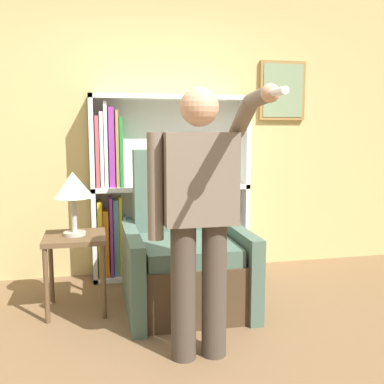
{
  "coord_description": "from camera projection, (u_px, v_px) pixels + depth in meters",
  "views": [
    {
      "loc": [
        -0.54,
        -2.19,
        1.37
      ],
      "look_at": [
        0.09,
        0.66,
        0.95
      ],
      "focal_mm": 42.0,
      "sensor_mm": 36.0,
      "label": 1
    }
  ],
  "objects": [
    {
      "name": "ground_plane",
      "position": [
        202.0,
        383.0,
        2.43
      ],
      "size": [
        14.0,
        14.0,
        0.0
      ],
      "primitive_type": "plane",
      "color": "brown"
    },
    {
      "name": "wall_back",
      "position": [
        152.0,
        125.0,
        4.19
      ],
      "size": [
        8.0,
        0.11,
        2.8
      ],
      "color": "tan",
      "rests_on": "ground_plane"
    },
    {
      "name": "bookcase",
      "position": [
        151.0,
        191.0,
        4.12
      ],
      "size": [
        1.45,
        0.28,
        1.66
      ],
      "color": "white",
      "rests_on": "ground_plane"
    },
    {
      "name": "armchair",
      "position": [
        185.0,
        259.0,
        3.47
      ],
      "size": [
        0.91,
        0.9,
        1.2
      ],
      "color": "#4C3823",
      "rests_on": "ground_plane"
    },
    {
      "name": "person_standing",
      "position": [
        199.0,
        208.0,
        2.58
      ],
      "size": [
        0.57,
        0.78,
        1.6
      ],
      "color": "#473D33",
      "rests_on": "ground_plane"
    },
    {
      "name": "side_table",
      "position": [
        75.0,
        248.0,
        3.35
      ],
      "size": [
        0.45,
        0.45,
        0.58
      ],
      "color": "brown",
      "rests_on": "ground_plane"
    },
    {
      "name": "table_lamp",
      "position": [
        73.0,
        187.0,
        3.29
      ],
      "size": [
        0.3,
        0.3,
        0.47
      ],
      "color": "#B7B2A8",
      "rests_on": "side_table"
    }
  ]
}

